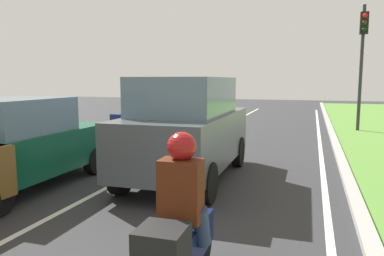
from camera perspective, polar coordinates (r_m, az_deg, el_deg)
ground_plane at (r=13.57m, az=3.78°, el=-2.03°), size 60.00×60.00×0.00m
lane_line_center at (r=13.75m, az=0.95°, el=-1.88°), size 0.12×32.00×0.01m
lane_line_right_edge at (r=13.16m, az=19.16°, el=-2.71°), size 0.12×32.00×0.01m
curb_right at (r=13.18m, az=21.35°, el=-2.55°), size 0.24×48.00×0.12m
car_suv_ahead at (r=8.23m, az=-0.76°, el=0.04°), size 2.01×4.52×2.28m
car_sedan_left_lane at (r=8.32m, az=-25.21°, el=-2.31°), size 1.88×4.32×1.86m
car_hatchback_far at (r=13.73m, az=-5.83°, el=1.77°), size 1.74×3.71×1.78m
motorcycle at (r=3.76m, az=-1.78°, el=-18.62°), size 0.41×1.90×1.01m
rider_person at (r=3.58m, az=-1.57°, el=-9.34°), size 0.51×0.41×1.16m
traffic_light_near_right at (r=17.38m, az=24.81°, el=11.16°), size 0.32×0.50×5.34m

